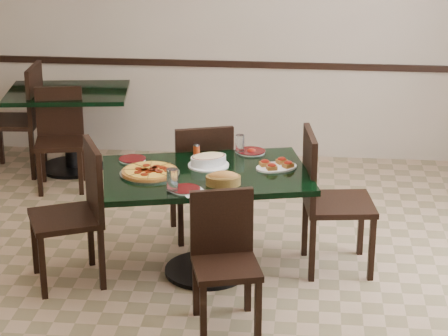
# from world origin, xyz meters

# --- Properties ---
(floor) EXTENTS (5.50, 5.50, 0.00)m
(floor) POSITION_xyz_m (0.00, 0.00, 0.00)
(floor) COLOR #927354
(floor) RESTS_ON ground
(room_shell) EXTENTS (5.50, 5.50, 5.50)m
(room_shell) POSITION_xyz_m (1.02, 1.73, 1.17)
(room_shell) COLOR silver
(room_shell) RESTS_ON floor
(main_table) EXTENTS (1.55, 1.19, 0.75)m
(main_table) POSITION_xyz_m (-0.09, 0.18, 0.57)
(main_table) COLOR black
(main_table) RESTS_ON floor
(back_table) EXTENTS (1.17, 0.92, 0.75)m
(back_table) POSITION_xyz_m (-1.60, 2.17, 0.52)
(back_table) COLOR black
(back_table) RESTS_ON floor
(chair_far) EXTENTS (0.54, 0.54, 0.92)m
(chair_far) POSITION_xyz_m (-0.19, 0.75, 0.51)
(chair_far) COLOR black
(chair_far) RESTS_ON floor
(chair_near) EXTENTS (0.48, 0.48, 0.84)m
(chair_near) POSITION_xyz_m (0.10, -0.47, 0.47)
(chair_near) COLOR black
(chair_near) RESTS_ON floor
(chair_right) EXTENTS (0.53, 0.53, 1.01)m
(chair_right) POSITION_xyz_m (0.72, 0.34, 0.57)
(chair_right) COLOR black
(chair_right) RESTS_ON floor
(chair_left) EXTENTS (0.60, 0.60, 0.97)m
(chair_left) POSITION_xyz_m (-0.94, -0.01, 0.55)
(chair_left) COLOR black
(chair_left) RESTS_ON floor
(back_chair_near) EXTENTS (0.48, 0.48, 0.87)m
(back_chair_near) POSITION_xyz_m (-1.57, 1.76, 0.49)
(back_chair_near) COLOR black
(back_chair_near) RESTS_ON floor
(back_chair_left) EXTENTS (0.49, 0.49, 1.00)m
(back_chair_left) POSITION_xyz_m (-1.99, 2.06, 0.57)
(back_chair_left) COLOR black
(back_chair_left) RESTS_ON floor
(pepperoni_pizza) EXTENTS (0.41, 0.41, 0.04)m
(pepperoni_pizza) POSITION_xyz_m (-0.47, 0.11, 0.77)
(pepperoni_pizza) COLOR #ABABB2
(pepperoni_pizza) RESTS_ON main_table
(lasagna_casserole) EXTENTS (0.30, 0.28, 0.09)m
(lasagna_casserole) POSITION_xyz_m (-0.09, 0.31, 0.80)
(lasagna_casserole) COLOR white
(lasagna_casserole) RESTS_ON main_table
(bread_basket) EXTENTS (0.24, 0.18, 0.10)m
(bread_basket) POSITION_xyz_m (0.05, -0.04, 0.79)
(bread_basket) COLOR brown
(bread_basket) RESTS_ON main_table
(bruschetta_platter) EXTENTS (0.35, 0.31, 0.05)m
(bruschetta_platter) POSITION_xyz_m (0.38, 0.31, 0.77)
(bruschetta_platter) COLOR white
(bruschetta_platter) RESTS_ON main_table
(side_plate_near) EXTENTS (0.19, 0.19, 0.02)m
(side_plate_near) POSITION_xyz_m (-0.18, -0.17, 0.76)
(side_plate_near) COLOR white
(side_plate_near) RESTS_ON main_table
(side_plate_far_r) EXTENTS (0.20, 0.20, 0.03)m
(side_plate_far_r) POSITION_xyz_m (0.18, 0.62, 0.76)
(side_plate_far_r) COLOR white
(side_plate_far_r) RESTS_ON main_table
(side_plate_far_l) EXTENTS (0.19, 0.19, 0.02)m
(side_plate_far_l) POSITION_xyz_m (-0.64, 0.37, 0.76)
(side_plate_far_l) COLOR white
(side_plate_far_l) RESTS_ON main_table
(napkin_setting) EXTENTS (0.21, 0.21, 0.01)m
(napkin_setting) POSITION_xyz_m (-0.12, -0.20, 0.75)
(napkin_setting) COLOR white
(napkin_setting) RESTS_ON main_table
(water_glass_a) EXTENTS (0.06, 0.06, 0.14)m
(water_glass_a) POSITION_xyz_m (0.10, 0.60, 0.82)
(water_glass_a) COLOR white
(water_glass_a) RESTS_ON main_table
(water_glass_b) EXTENTS (0.07, 0.07, 0.16)m
(water_glass_b) POSITION_xyz_m (-0.26, -0.21, 0.83)
(water_glass_b) COLOR white
(water_glass_b) RESTS_ON main_table
(pepper_shaker) EXTENTS (0.05, 0.05, 0.08)m
(pepper_shaker) POSITION_xyz_m (-0.20, 0.53, 0.79)
(pepper_shaker) COLOR #B13912
(pepper_shaker) RESTS_ON main_table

